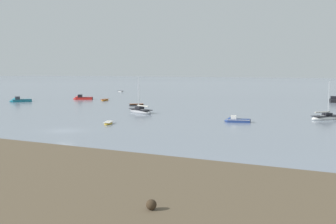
{
  "coord_description": "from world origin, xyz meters",
  "views": [
    {
      "loc": [
        39.35,
        -45.12,
        8.32
      ],
      "look_at": [
        1.93,
        27.2,
        0.28
      ],
      "focal_mm": 46.08,
      "sensor_mm": 36.0,
      "label": 1
    }
  ],
  "objects_px": {
    "rowboat_moored_4": "(105,100)",
    "sailboat_moored_0": "(140,111)",
    "rowboat_moored_3": "(108,123)",
    "motorboat_moored_4": "(81,98)",
    "motorboat_moored_2": "(18,101)",
    "sailboat_moored_2": "(326,118)",
    "rowboat_moored_2": "(136,105)",
    "rowboat_moored_6": "(121,91)",
    "motorboat_moored_1": "(334,101)",
    "motorboat_moored_0": "(235,121)"
  },
  "relations": [
    {
      "from": "rowboat_moored_2",
      "to": "rowboat_moored_3",
      "type": "xyz_separation_m",
      "value": [
        14.04,
        -31.12,
        -0.02
      ]
    },
    {
      "from": "rowboat_moored_4",
      "to": "sailboat_moored_2",
      "type": "xyz_separation_m",
      "value": [
        58.75,
        -19.14,
        0.13
      ]
    },
    {
      "from": "rowboat_moored_2",
      "to": "motorboat_moored_2",
      "type": "bearing_deg",
      "value": 151.84
    },
    {
      "from": "motorboat_moored_0",
      "to": "motorboat_moored_4",
      "type": "bearing_deg",
      "value": -44.77
    },
    {
      "from": "rowboat_moored_4",
      "to": "motorboat_moored_2",
      "type": "xyz_separation_m",
      "value": [
        -16.93,
        -14.24,
        0.16
      ]
    },
    {
      "from": "motorboat_moored_2",
      "to": "sailboat_moored_0",
      "type": "bearing_deg",
      "value": 113.29
    },
    {
      "from": "rowboat_moored_3",
      "to": "motorboat_moored_2",
      "type": "xyz_separation_m",
      "value": [
        -46.83,
        26.51,
        0.18
      ]
    },
    {
      "from": "motorboat_moored_0",
      "to": "motorboat_moored_2",
      "type": "height_order",
      "value": "motorboat_moored_2"
    },
    {
      "from": "rowboat_moored_3",
      "to": "motorboat_moored_4",
      "type": "height_order",
      "value": "motorboat_moored_4"
    },
    {
      "from": "rowboat_moored_2",
      "to": "rowboat_moored_4",
      "type": "bearing_deg",
      "value": 112.57
    },
    {
      "from": "motorboat_moored_2",
      "to": "motorboat_moored_1",
      "type": "bearing_deg",
      "value": 153.77
    },
    {
      "from": "rowboat_moored_4",
      "to": "sailboat_moored_0",
      "type": "bearing_deg",
      "value": 34.89
    },
    {
      "from": "sailboat_moored_0",
      "to": "motorboat_moored_1",
      "type": "xyz_separation_m",
      "value": [
        29.62,
        47.32,
        0.01
      ]
    },
    {
      "from": "motorboat_moored_0",
      "to": "motorboat_moored_1",
      "type": "xyz_separation_m",
      "value": [
        8.84,
        52.88,
        0.09
      ]
    },
    {
      "from": "rowboat_moored_3",
      "to": "rowboat_moored_6",
      "type": "distance_m",
      "value": 96.23
    },
    {
      "from": "motorboat_moored_0",
      "to": "motorboat_moored_2",
      "type": "distance_m",
      "value": 65.21
    },
    {
      "from": "motorboat_moored_0",
      "to": "sailboat_moored_0",
      "type": "height_order",
      "value": "sailboat_moored_0"
    },
    {
      "from": "rowboat_moored_3",
      "to": "motorboat_moored_1",
      "type": "relative_size",
      "value": 0.55
    },
    {
      "from": "rowboat_moored_4",
      "to": "motorboat_moored_1",
      "type": "height_order",
      "value": "motorboat_moored_1"
    },
    {
      "from": "rowboat_moored_3",
      "to": "sailboat_moored_2",
      "type": "relative_size",
      "value": 0.5
    },
    {
      "from": "rowboat_moored_2",
      "to": "motorboat_moored_4",
      "type": "distance_m",
      "value": 26.08
    },
    {
      "from": "rowboat_moored_3",
      "to": "rowboat_moored_4",
      "type": "height_order",
      "value": "rowboat_moored_4"
    },
    {
      "from": "rowboat_moored_3",
      "to": "motorboat_moored_1",
      "type": "bearing_deg",
      "value": 135.01
    },
    {
      "from": "sailboat_moored_0",
      "to": "rowboat_moored_6",
      "type": "xyz_separation_m",
      "value": [
        -47.46,
        64.52,
        -0.19
      ]
    },
    {
      "from": "motorboat_moored_4",
      "to": "rowboat_moored_6",
      "type": "bearing_deg",
      "value": -102.62
    },
    {
      "from": "rowboat_moored_2",
      "to": "rowboat_moored_4",
      "type": "relative_size",
      "value": 0.92
    },
    {
      "from": "motorboat_moored_1",
      "to": "motorboat_moored_2",
      "type": "bearing_deg",
      "value": 105.57
    },
    {
      "from": "motorboat_moored_1",
      "to": "motorboat_moored_4",
      "type": "relative_size",
      "value": 1.09
    },
    {
      "from": "sailboat_moored_2",
      "to": "motorboat_moored_2",
      "type": "bearing_deg",
      "value": 123.99
    },
    {
      "from": "rowboat_moored_4",
      "to": "sailboat_moored_2",
      "type": "bearing_deg",
      "value": 60.1
    },
    {
      "from": "sailboat_moored_0",
      "to": "rowboat_moored_3",
      "type": "relative_size",
      "value": 2.21
    },
    {
      "from": "motorboat_moored_0",
      "to": "motorboat_moored_4",
      "type": "xyz_separation_m",
      "value": [
        -54.68,
        29.95,
        0.07
      ]
    },
    {
      "from": "rowboat_moored_4",
      "to": "motorboat_moored_4",
      "type": "height_order",
      "value": "motorboat_moored_4"
    },
    {
      "from": "motorboat_moored_1",
      "to": "rowboat_moored_6",
      "type": "bearing_deg",
      "value": 65.58
    },
    {
      "from": "rowboat_moored_3",
      "to": "motorboat_moored_0",
      "type": "bearing_deg",
      "value": 100.46
    },
    {
      "from": "motorboat_moored_0",
      "to": "motorboat_moored_2",
      "type": "bearing_deg",
      "value": -29.76
    },
    {
      "from": "sailboat_moored_0",
      "to": "motorboat_moored_1",
      "type": "relative_size",
      "value": 1.21
    },
    {
      "from": "motorboat_moored_2",
      "to": "motorboat_moored_0",
      "type": "bearing_deg",
      "value": 112.66
    },
    {
      "from": "sailboat_moored_0",
      "to": "motorboat_moored_4",
      "type": "relative_size",
      "value": 1.32
    },
    {
      "from": "motorboat_moored_0",
      "to": "motorboat_moored_1",
      "type": "height_order",
      "value": "motorboat_moored_1"
    },
    {
      "from": "motorboat_moored_2",
      "to": "sailboat_moored_2",
      "type": "xyz_separation_m",
      "value": [
        75.68,
        -4.89,
        -0.03
      ]
    },
    {
      "from": "motorboat_moored_4",
      "to": "motorboat_moored_0",
      "type": "bearing_deg",
      "value": 120.01
    },
    {
      "from": "sailboat_moored_0",
      "to": "rowboat_moored_2",
      "type": "xyz_separation_m",
      "value": [
        -9.78,
        14.49,
        -0.17
      ]
    },
    {
      "from": "sailboat_moored_0",
      "to": "motorboat_moored_1",
      "type": "distance_m",
      "value": 55.82
    },
    {
      "from": "motorboat_moored_2",
      "to": "sailboat_moored_2",
      "type": "height_order",
      "value": "sailboat_moored_2"
    },
    {
      "from": "rowboat_moored_6",
      "to": "motorboat_moored_1",
      "type": "bearing_deg",
      "value": -173.0
    },
    {
      "from": "rowboat_moored_4",
      "to": "motorboat_moored_4",
      "type": "xyz_separation_m",
      "value": [
        -8.26,
        0.26,
        0.15
      ]
    },
    {
      "from": "rowboat_moored_2",
      "to": "motorboat_moored_4",
      "type": "height_order",
      "value": "motorboat_moored_4"
    },
    {
      "from": "motorboat_moored_1",
      "to": "motorboat_moored_4",
      "type": "xyz_separation_m",
      "value": [
        -63.52,
        -22.93,
        -0.02
      ]
    },
    {
      "from": "sailboat_moored_0",
      "to": "motorboat_moored_2",
      "type": "distance_m",
      "value": 43.71
    }
  ]
}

